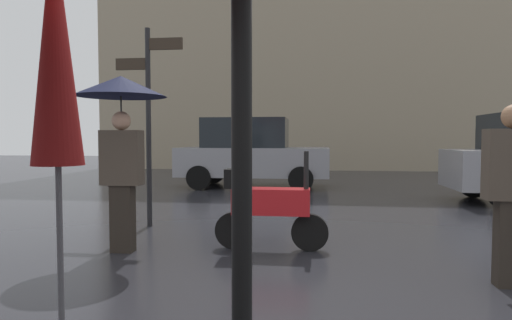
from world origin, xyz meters
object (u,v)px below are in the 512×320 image
at_px(parked_scooter, 267,205).
at_px(street_signpost, 149,107).
at_px(parked_car_right, 251,153).
at_px(folded_patio_umbrella_near, 56,60).
at_px(pedestrian_with_umbrella, 121,112).

bearing_deg(parked_scooter, street_signpost, 165.04).
relative_size(parked_car_right, street_signpost, 1.35).
distance_m(folded_patio_umbrella_near, pedestrian_with_umbrella, 2.77).
height_order(parked_scooter, parked_car_right, parked_car_right).
distance_m(folded_patio_umbrella_near, parked_scooter, 3.39).
bearing_deg(street_signpost, parked_scooter, -31.60).
height_order(folded_patio_umbrella_near, street_signpost, street_signpost).
bearing_deg(folded_patio_umbrella_near, pedestrian_with_umbrella, 106.83).
height_order(parked_car_right, street_signpost, street_signpost).
xyz_separation_m(parked_scooter, parked_car_right, (-1.19, 6.96, 0.43)).
xyz_separation_m(folded_patio_umbrella_near, street_signpost, (-1.06, 4.22, 0.02)).
xyz_separation_m(pedestrian_with_umbrella, parked_scooter, (1.75, 0.33, -1.16)).
relative_size(folded_patio_umbrella_near, parked_scooter, 1.89).
xyz_separation_m(pedestrian_with_umbrella, parked_car_right, (0.56, 7.29, -0.73)).
distance_m(folded_patio_umbrella_near, street_signpost, 4.35).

